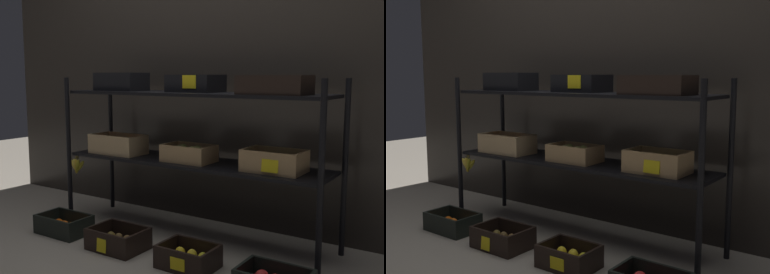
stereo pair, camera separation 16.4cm
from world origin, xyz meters
The scene contains 6 objects.
ground_plane centered at (0.00, 0.00, 0.00)m, with size 10.00×10.00×0.00m, color gray.
storefront_wall centered at (0.00, 0.41, 0.87)m, with size 4.19×0.12×1.75m, color #2D2823.
display_rack centered at (0.00, -0.01, 0.70)m, with size 1.91×0.46×1.05m.
crate_ground_tangerine centered at (-0.73, -0.42, 0.05)m, with size 0.34×0.22×0.12m.
crate_ground_kiwi centered at (-0.25, -0.43, 0.05)m, with size 0.33×0.25×0.13m.
crate_ground_lemon centered at (0.25, -0.42, 0.05)m, with size 0.31×0.23×0.13m.
Camera 1 is at (1.57, -2.38, 1.03)m, focal length 42.94 mm.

